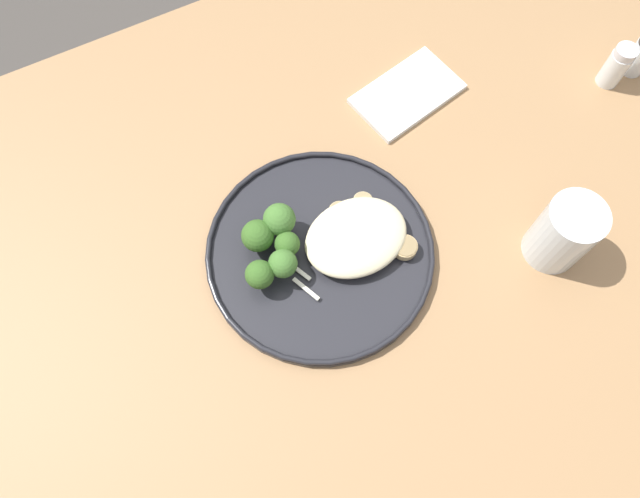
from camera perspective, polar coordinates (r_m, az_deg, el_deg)
The scene contains 21 objects.
ground at distance 1.48m, azimuth 1.96°, elevation -11.75°, with size 6.00×6.00×0.00m, color #47423D.
wooden_dining_table at distance 0.84m, azimuth 3.40°, elevation -3.62°, with size 1.40×1.00×0.74m.
dinner_plate at distance 0.76m, azimuth -0.00°, elevation -0.33°, with size 0.29×0.29×0.02m.
noodle_bed at distance 0.75m, azimuth 3.45°, elevation 1.15°, with size 0.13×0.10×0.03m.
seared_scallop_front_small at distance 0.75m, azimuth 3.13°, elevation -0.15°, with size 0.03×0.03×0.01m.
seared_scallop_half_hidden at distance 0.75m, azimuth 1.35°, elevation -0.07°, with size 0.03×0.03×0.01m.
seared_scallop_on_noodles at distance 0.75m, azimuth -0.22°, elevation 0.21°, with size 0.03×0.03×0.01m.
seared_scallop_rear_pale at distance 0.78m, azimuth 4.09°, elevation 4.50°, with size 0.03×0.03×0.01m.
seared_scallop_center_golden at distance 0.75m, azimuth 2.40°, elevation 1.31°, with size 0.03×0.03×0.01m.
seared_scallop_left_edge at distance 0.77m, azimuth 1.85°, elevation 3.45°, with size 0.03×0.03×0.02m.
seared_scallop_right_edge at distance 0.76m, azimuth 8.10°, elevation 0.16°, with size 0.03×0.03×0.01m.
broccoli_floret_left_leaning at distance 0.74m, azimuth -3.89°, elevation 2.80°, with size 0.04×0.04×0.06m.
broccoli_floret_front_edge at distance 0.72m, azimuth -5.76°, elevation -2.48°, with size 0.04×0.04×0.05m.
broccoli_floret_beside_noodles at distance 0.73m, azimuth -3.13°, elevation 0.42°, with size 0.03×0.03×0.05m.
broccoli_floret_center_pile at distance 0.74m, azimuth -5.96°, elevation 1.23°, with size 0.04×0.04×0.05m.
broccoli_floret_small_sprig at distance 0.72m, azimuth -3.55°, elevation -1.45°, with size 0.04×0.04×0.05m.
onion_sliver_curled_piece at distance 0.74m, azimuth -2.20°, elevation -1.94°, with size 0.04×0.01×0.00m, color silver.
onion_sliver_long_sliver at distance 0.73m, azimuth -1.31°, elevation -3.90°, with size 0.04×0.01×0.00m, color silver.
water_glass at distance 0.79m, azimuth 22.03°, elevation 1.22°, with size 0.07×0.07×0.10m.
folded_napkin at distance 0.89m, azimuth 8.31°, elevation 14.44°, with size 0.15×0.09×0.01m, color white.
salt_shaker at distance 0.97m, azimuth 26.42°, elevation 15.37°, with size 0.03×0.03×0.07m.
Camera 1 is at (-0.16, -0.21, 1.45)m, focal length 33.57 mm.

